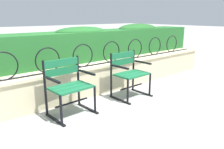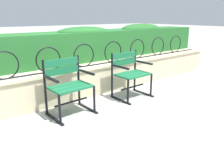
# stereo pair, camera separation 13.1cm
# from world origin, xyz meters

# --- Properties ---
(ground_plane) EXTENTS (60.00, 60.00, 0.00)m
(ground_plane) POSITION_xyz_m (0.00, 0.00, 0.00)
(ground_plane) COLOR #9E9E99
(stone_wall) EXTENTS (7.02, 0.41, 0.58)m
(stone_wall) POSITION_xyz_m (0.00, 0.81, 0.29)
(stone_wall) COLOR beige
(stone_wall) RESTS_ON ground
(iron_arch_fence) EXTENTS (6.49, 0.02, 0.42)m
(iron_arch_fence) POSITION_xyz_m (-0.12, 0.73, 0.77)
(iron_arch_fence) COLOR black
(iron_arch_fence) RESTS_ON stone_wall
(hedge_row) EXTENTS (6.88, 0.70, 0.71)m
(hedge_row) POSITION_xyz_m (0.06, 1.33, 0.91)
(hedge_row) COLOR #236028
(hedge_row) RESTS_ON stone_wall
(park_chair_left) EXTENTS (0.66, 0.55, 0.86)m
(park_chair_left) POSITION_xyz_m (-0.69, 0.30, 0.46)
(park_chair_left) COLOR #19663D
(park_chair_left) RESTS_ON ground
(park_chair_right) EXTENTS (0.64, 0.54, 0.83)m
(park_chair_right) POSITION_xyz_m (0.56, 0.26, 0.46)
(park_chair_right) COLOR #19663D
(park_chair_right) RESTS_ON ground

